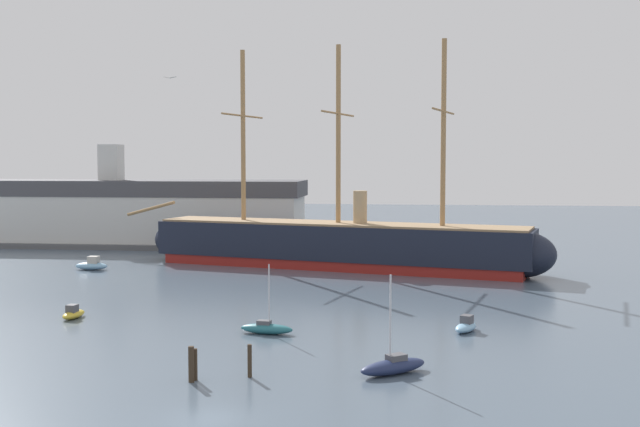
# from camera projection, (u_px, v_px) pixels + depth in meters

# --- Properties ---
(ground_plane) EXTENTS (400.00, 400.00, 0.00)m
(ground_plane) POSITION_uv_depth(u_px,v_px,m) (210.00, 419.00, 40.99)
(ground_plane) COLOR #4C5B6B
(tall_ship) EXTENTS (57.26, 19.39, 28.02)m
(tall_ship) POSITION_uv_depth(u_px,v_px,m) (338.00, 244.00, 98.07)
(tall_ship) COLOR maroon
(tall_ship) RESTS_ON ground
(sailboat_foreground_right) EXTENTS (4.81, 4.22, 6.44)m
(sailboat_foreground_right) POSITION_uv_depth(u_px,v_px,m) (393.00, 366.00, 49.61)
(sailboat_foreground_right) COLOR #1E284C
(sailboat_foreground_right) RESTS_ON ground
(sailboat_near_centre) EXTENTS (4.37, 1.76, 5.54)m
(sailboat_near_centre) POSITION_uv_depth(u_px,v_px,m) (266.00, 328.00, 61.04)
(sailboat_near_centre) COLOR #236670
(sailboat_near_centre) RESTS_ON ground
(motorboat_mid_left) EXTENTS (1.52, 3.06, 1.24)m
(motorboat_mid_left) POSITION_uv_depth(u_px,v_px,m) (73.00, 313.00, 67.00)
(motorboat_mid_left) COLOR gold
(motorboat_mid_left) RESTS_ON ground
(motorboat_mid_right) EXTENTS (2.47, 3.38, 1.31)m
(motorboat_mid_right) POSITION_uv_depth(u_px,v_px,m) (466.00, 326.00, 61.82)
(motorboat_mid_right) COLOR #7FB2D6
(motorboat_mid_right) RESTS_ON ground
(motorboat_far_left) EXTENTS (4.08, 1.72, 1.71)m
(motorboat_far_left) POSITION_uv_depth(u_px,v_px,m) (92.00, 265.00, 96.63)
(motorboat_far_left) COLOR #7FB2D6
(motorboat_far_left) RESTS_ON ground
(mooring_piling_nearest) EXTENTS (0.36, 0.36, 2.24)m
(mooring_piling_nearest) POSITION_uv_depth(u_px,v_px,m) (191.00, 364.00, 47.73)
(mooring_piling_nearest) COLOR #382B1E
(mooring_piling_nearest) RESTS_ON ground
(mooring_piling_left_pair) EXTENTS (0.28, 0.28, 1.99)m
(mooring_piling_left_pair) POSITION_uv_depth(u_px,v_px,m) (195.00, 364.00, 48.16)
(mooring_piling_left_pair) COLOR #382B1E
(mooring_piling_left_pair) RESTS_ON ground
(mooring_piling_right_pair) EXTENTS (0.27, 0.27, 2.10)m
(mooring_piling_right_pair) POSITION_uv_depth(u_px,v_px,m) (250.00, 361.00, 48.83)
(mooring_piling_right_pair) COLOR #382B1E
(mooring_piling_right_pair) RESTS_ON ground
(dockside_warehouse_left) EXTENTS (57.75, 13.45, 16.14)m
(dockside_warehouse_left) POSITION_uv_depth(u_px,v_px,m) (136.00, 213.00, 123.44)
(dockside_warehouse_left) COLOR #565659
(dockside_warehouse_left) RESTS_ON ground
(seagull_in_flight) EXTENTS (1.03, 0.41, 0.13)m
(seagull_in_flight) POSITION_uv_depth(u_px,v_px,m) (170.00, 78.00, 58.68)
(seagull_in_flight) COLOR silver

